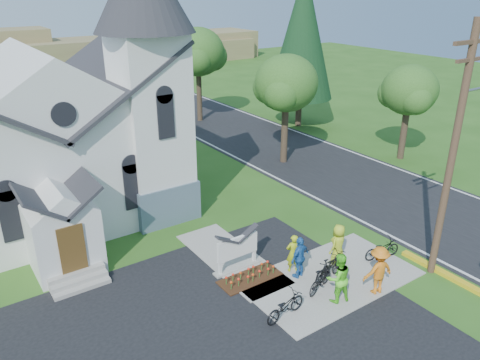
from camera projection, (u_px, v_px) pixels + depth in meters
ground at (311, 298)px, 17.75m from camera, size 120.00×120.00×0.00m
road at (273, 146)px, 34.36m from camera, size 8.00×90.00×0.02m
sidewalk at (330, 278)px, 18.90m from camera, size 7.00×4.00×0.05m
church at (54, 114)px, 22.34m from camera, size 12.35×12.00×13.00m
church_sign at (237, 247)px, 19.16m from camera, size 2.20×0.40×1.70m
flower_bed at (250, 278)px, 18.86m from camera, size 2.60×1.10×0.07m
utility_pole at (455, 148)px, 17.31m from camera, size 3.45×0.28×10.00m
tree_road_near at (286, 84)px, 29.27m from camera, size 4.00×4.00×7.05m
tree_road_mid at (198, 52)px, 38.43m from camera, size 4.40×4.40×7.80m
tree_road_far at (410, 91)px, 30.11m from camera, size 3.60×3.60×6.30m
conifer at (302, 34)px, 36.37m from camera, size 5.20×5.20×12.40m
distant_hills at (39, 56)px, 61.44m from camera, size 61.00×10.00×5.60m
cyclist_0 at (293, 253)px, 19.03m from camera, size 0.71×0.58×1.67m
bike_0 at (285, 306)px, 16.46m from camera, size 1.88×0.87×0.95m
cyclist_1 at (338, 278)px, 17.16m from camera, size 1.12×0.96×1.97m
bike_1 at (320, 279)px, 17.93m from camera, size 1.73×0.98×1.00m
cyclist_2 at (300, 257)px, 18.63m from camera, size 1.12×0.66×1.79m
bike_2 at (332, 263)px, 19.00m from camera, size 1.83×1.02×0.91m
cyclist_3 at (378, 270)px, 17.64m from camera, size 1.38×0.96×1.96m
bike_3 at (329, 268)px, 18.62m from camera, size 1.71×0.66×1.00m
cyclist_4 at (338, 244)px, 19.51m from camera, size 0.98×0.74×1.82m
bike_4 at (382, 249)px, 20.06m from camera, size 1.81×0.95×0.91m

